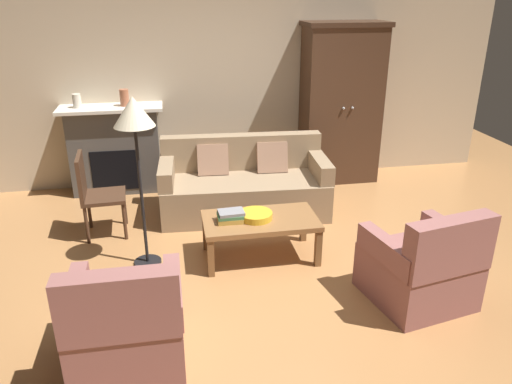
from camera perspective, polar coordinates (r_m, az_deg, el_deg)
The scene contains 14 objects.
ground_plane at distance 4.75m, azimuth 1.80°, elevation -8.92°, with size 9.60×9.60×0.00m, color #B27A47.
back_wall at distance 6.65m, azimuth -2.80°, elevation 13.20°, with size 7.20×0.10×2.80m, color beige.
fireplace at distance 6.57m, azimuth -15.91°, elevation 4.78°, with size 1.26×0.48×1.12m.
armoire at distance 6.73m, azimuth 9.73°, elevation 9.95°, with size 1.06×0.57×2.08m.
couch at distance 5.80m, azimuth -1.38°, elevation 0.70°, with size 1.97×0.96×0.86m.
coffee_table at distance 4.78m, azimuth 0.49°, elevation -3.64°, with size 1.10×0.60×0.42m.
fruit_bowl at distance 4.75m, azimuth -0.03°, elevation -2.71°, with size 0.32×0.32×0.06m, color gold.
book_stack at distance 4.68m, azimuth -2.95°, elevation -2.81°, with size 0.26×0.19×0.11m.
mantel_vase_cream at distance 6.45m, azimuth -19.92°, elevation 9.84°, with size 0.10×0.10×0.17m, color beige.
mantel_vase_terracotta at distance 6.38m, azimuth -14.91°, elevation 10.45°, with size 0.11×0.11×0.20m, color #A86042.
armchair_near_left at distance 3.66m, azimuth -14.65°, elevation -14.56°, with size 0.78×0.77×0.88m.
armchair_near_right at distance 4.38m, azimuth 18.55°, elevation -8.31°, with size 0.90×0.90×0.88m.
side_chair_wooden at distance 5.44m, azimuth -18.12°, elevation 0.21°, with size 0.46×0.46×0.90m.
floor_lamp at distance 4.43m, azimuth -13.83°, elevation 7.83°, with size 0.36×0.36×1.62m.
Camera 1 is at (-0.88, -3.95, 2.48)m, focal length 34.75 mm.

